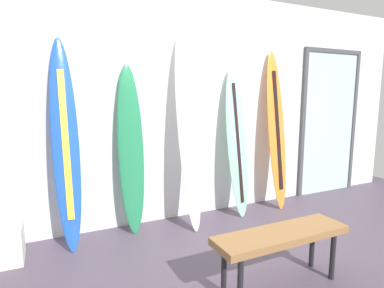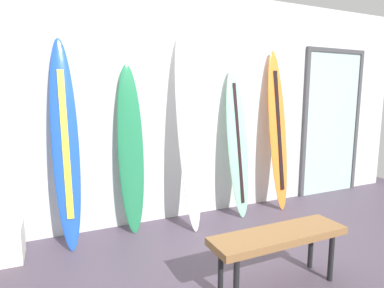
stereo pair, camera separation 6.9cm
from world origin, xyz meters
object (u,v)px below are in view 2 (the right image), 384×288
Objects in this scene: surfboard_cobalt at (65,144)px; display_block_left at (3,244)px; surfboard_seafoam at (237,143)px; surfboard_emerald at (131,150)px; bench at (279,239)px; glass_door at (332,121)px; surfboard_sunset at (278,131)px; surfboard_ivory at (188,133)px.

display_block_left is (-0.60, -0.11, -0.90)m from surfboard_cobalt.
surfboard_seafoam is at bearing 0.36° from surfboard_cobalt.
surfboard_emerald reaches higher than surfboard_seafoam.
surfboard_cobalt is 1.13× the size of surfboard_seafoam.
surfboard_seafoam reaches higher than bench.
display_block_left is at bearing -171.87° from surfboard_emerald.
bench is at bearing -63.38° from surfboard_emerald.
bench is (-2.43, -1.74, -0.74)m from glass_door.
surfboard_sunset is at bearing -170.56° from glass_door.
bench is (0.80, -1.59, -0.53)m from surfboard_emerald.
surfboard_seafoam is (2.05, 0.01, -0.12)m from surfboard_cobalt.
glass_door reaches higher than display_block_left.
surfboard_ivory is 1.93× the size of bench.
surfboard_seafoam is at bearing -2.52° from surfboard_emerald.
surfboard_emerald is 0.88× the size of surfboard_sunset.
surfboard_emerald is 1.37m from surfboard_seafoam.
display_block_left is at bearing -177.34° from surfboard_seafoam.
display_block_left is at bearing -178.37° from surfboard_ivory.
display_block_left is at bearing -177.75° from surfboard_sunset.
surfboard_sunset is 6.10× the size of display_block_left.
bench is (-0.57, -1.53, -0.53)m from surfboard_seafoam.
glass_door is at bearing 2.63° from surfboard_emerald.
surfboard_emerald is 5.38× the size of display_block_left.
bench is at bearing -110.50° from surfboard_seafoam.
display_block_left is 0.16× the size of glass_door.
surfboard_emerald is 0.85× the size of glass_door.
surfboard_emerald is (0.68, 0.07, -0.12)m from surfboard_cobalt.
glass_door is (3.22, 0.15, 0.21)m from surfboard_emerald.
surfboard_ivory is 1.05× the size of surfboard_sunset.
surfboard_seafoam is at bearing 69.50° from bench.
surfboard_seafoam is 2.76m from display_block_left.
bench is at bearing -144.46° from glass_door.
glass_door is at bearing 6.40° from surfboard_seafoam.
surfboard_cobalt is 3.91m from glass_door.
surfboard_emerald is 0.68m from surfboard_ivory.
surfboard_emerald is 3.23m from glass_door.
surfboard_sunset is at bearing -1.54° from surfboard_emerald.
glass_door is at bearing 9.44° from surfboard_sunset.
surfboard_ivory reaches higher than surfboard_sunset.
surfboard_cobalt is at bearing 177.59° from surfboard_ivory.
glass_door reaches higher than surfboard_sunset.
bench is (1.48, -1.51, -0.65)m from surfboard_cobalt.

